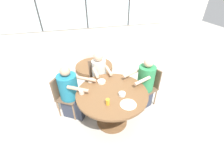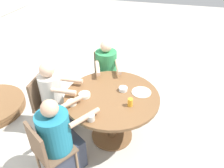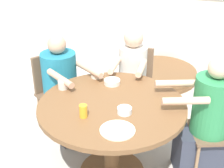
% 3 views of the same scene
% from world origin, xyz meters
% --- Properties ---
extents(ground_plane, '(16.00, 16.00, 0.00)m').
position_xyz_m(ground_plane, '(0.00, 0.00, 0.00)').
color(ground_plane, '#B2ADA3').
extents(wall_back_with_windows, '(8.40, 0.08, 2.80)m').
position_xyz_m(wall_back_with_windows, '(0.00, 2.85, 1.42)').
color(wall_back_with_windows, silver).
rests_on(wall_back_with_windows, ground_plane).
extents(dining_table, '(1.25, 1.25, 0.75)m').
position_xyz_m(dining_table, '(0.00, 0.00, 0.58)').
color(dining_table, brown).
rests_on(dining_table, ground_plane).
extents(chair_for_woman_green_shirt, '(0.55, 0.55, 0.86)m').
position_xyz_m(chair_for_woman_green_shirt, '(-0.84, 0.53, 0.52)').
color(chair_for_woman_green_shirt, brown).
rests_on(chair_for_woman_green_shirt, ground_plane).
extents(chair_for_man_blue_shirt, '(0.52, 0.52, 0.86)m').
position_xyz_m(chair_for_man_blue_shirt, '(0.92, 0.37, 0.52)').
color(chair_for_man_blue_shirt, brown).
rests_on(chair_for_man_blue_shirt, ground_plane).
extents(chair_for_man_teal_shirt, '(0.43, 0.43, 0.86)m').
position_xyz_m(chair_for_man_teal_shirt, '(-0.07, 0.99, 0.52)').
color(chair_for_man_teal_shirt, brown).
rests_on(chair_for_man_teal_shirt, ground_plane).
extents(person_woman_green_shirt, '(0.74, 0.64, 1.13)m').
position_xyz_m(person_woman_green_shirt, '(-0.70, 0.44, 0.50)').
color(person_woman_green_shirt, '#333847').
rests_on(person_woman_green_shirt, ground_plane).
extents(person_man_blue_shirt, '(0.69, 0.54, 1.15)m').
position_xyz_m(person_man_blue_shirt, '(0.77, 0.30, 0.51)').
color(person_man_blue_shirt, '#333847').
rests_on(person_man_blue_shirt, ground_plane).
extents(person_man_teal_shirt, '(0.35, 0.58, 1.15)m').
position_xyz_m(person_man_teal_shirt, '(-0.06, 0.83, 0.52)').
color(person_man_teal_shirt, '#333847').
rests_on(person_man_teal_shirt, ground_plane).
extents(coffee_mug, '(0.09, 0.09, 0.08)m').
position_xyz_m(coffee_mug, '(-0.50, 0.11, 0.79)').
color(coffee_mug, beige).
rests_on(coffee_mug, dining_table).
extents(juice_glass, '(0.06, 0.06, 0.10)m').
position_xyz_m(juice_glass, '(-0.14, -0.27, 0.80)').
color(juice_glass, gold).
rests_on(juice_glass, dining_table).
extents(bowl_white_shallow, '(0.15, 0.15, 0.04)m').
position_xyz_m(bowl_white_shallow, '(-0.11, 0.34, 0.77)').
color(bowl_white_shallow, silver).
rests_on(bowl_white_shallow, dining_table).
extents(bowl_cereal, '(0.13, 0.13, 0.04)m').
position_xyz_m(bowl_cereal, '(-0.30, 0.43, 0.77)').
color(bowl_cereal, silver).
rests_on(bowl_cereal, dining_table).
extents(bowl_fruit, '(0.12, 0.12, 0.05)m').
position_xyz_m(bowl_fruit, '(0.14, -0.12, 0.78)').
color(bowl_fruit, silver).
rests_on(bowl_fruit, dining_table).
extents(plate_tortillas, '(0.26, 0.26, 0.01)m').
position_xyz_m(plate_tortillas, '(0.16, -0.36, 0.76)').
color(plate_tortillas, beige).
rests_on(plate_tortillas, dining_table).
extents(folded_table_stack, '(1.14, 1.14, 0.15)m').
position_xyz_m(folded_table_stack, '(0.01, 2.15, 0.07)').
color(folded_table_stack, brown).
rests_on(folded_table_stack, ground_plane).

